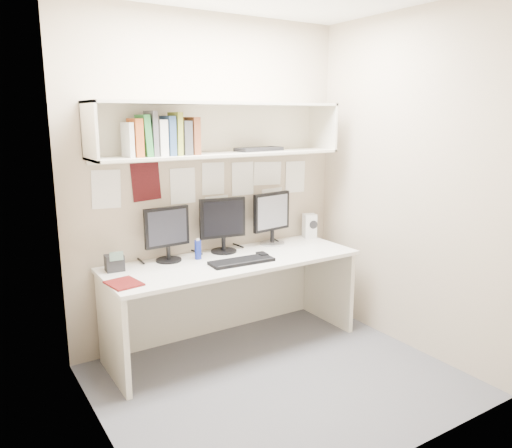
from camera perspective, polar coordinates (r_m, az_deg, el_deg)
floor at (r=3.67m, az=2.72°, el=-17.44°), size 2.40×2.00×0.01m
wall_back at (r=4.08m, az=-5.19°, el=4.91°), size 2.40×0.02×2.60m
wall_front at (r=2.50m, az=16.29°, el=-0.25°), size 2.40×0.02×2.60m
wall_left at (r=2.73m, az=-18.07°, el=0.68°), size 0.02×2.00×2.60m
wall_right at (r=4.04m, az=17.04°, el=4.34°), size 0.02×2.00×2.60m
desk at (r=4.01m, az=-2.61°, el=-8.98°), size 2.00×0.70×0.73m
overhead_hutch at (r=3.93m, az=-4.36°, el=10.78°), size 2.00×0.38×0.40m
pinned_papers at (r=4.08m, az=-5.14°, el=4.20°), size 1.92×0.01×0.48m
monitor_left at (r=3.84m, az=-10.12°, el=-0.83°), size 0.36×0.20×0.42m
monitor_center at (r=4.04m, az=-3.81°, el=0.16°), size 0.38×0.21×0.45m
monitor_right at (r=4.28m, az=1.81°, el=0.91°), size 0.39×0.21×0.45m
keyboard at (r=3.78m, az=-1.65°, el=-4.28°), size 0.50×0.20×0.02m
mouse at (r=3.94m, az=0.71°, el=-3.55°), size 0.08×0.11×0.03m
speaker at (r=4.56m, az=6.13°, el=-0.21°), size 0.14×0.14×0.22m
blue_bottle at (r=3.89m, az=-6.65°, el=-2.90°), size 0.05×0.05×0.16m
maroon_notebook at (r=3.43m, az=-14.87°, el=-6.57°), size 0.22×0.26×0.01m
desk_phone at (r=3.72m, az=-15.87°, el=-4.27°), size 0.13×0.12×0.15m
book_stack at (r=3.66m, az=-10.70°, el=9.81°), size 0.53×0.19×0.31m
hutch_tray at (r=4.09m, az=0.36°, el=8.56°), size 0.43×0.21×0.03m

